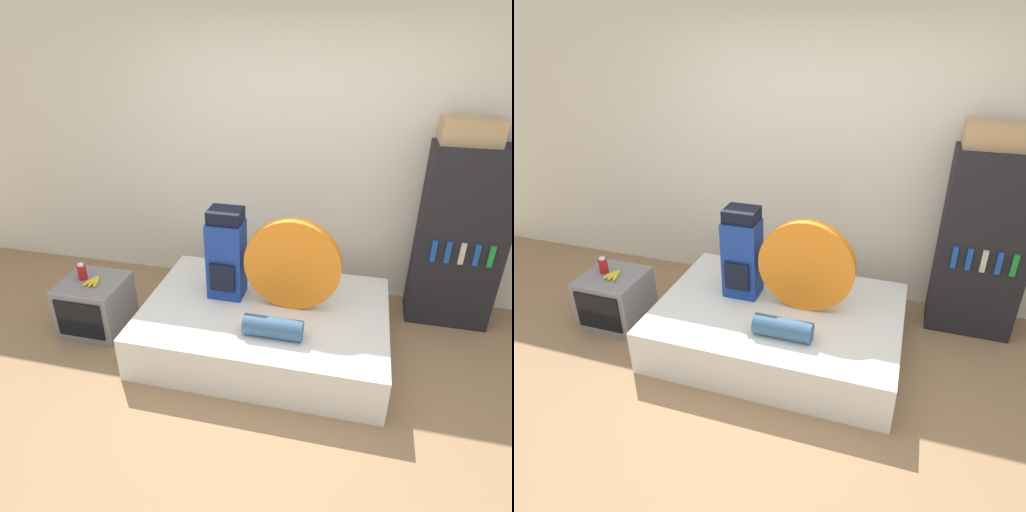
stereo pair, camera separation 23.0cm
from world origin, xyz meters
TOP-DOWN VIEW (x-y plane):
  - ground_plane at (0.00, 0.00)m, footprint 16.00×16.00m
  - wall_back at (0.00, 1.85)m, footprint 8.00×0.05m
  - bed at (-0.08, 0.81)m, footprint 1.93×1.34m
  - backpack at (-0.42, 0.92)m, footprint 0.28×0.26m
  - tent_bag at (0.12, 0.87)m, footprint 0.75×0.09m
  - sleeping_roll at (0.06, 0.45)m, footprint 0.43×0.15m
  - television at (-1.54, 0.70)m, footprint 0.51×0.51m
  - canister at (-1.63, 0.73)m, footprint 0.07×0.07m
  - banana_bunch at (-1.51, 0.69)m, footprint 0.13×0.18m
  - bookshelf at (1.41, 1.56)m, footprint 0.68×0.36m
  - cardboard_box at (1.33, 1.59)m, footprint 0.44×0.27m

SIDE VIEW (x-z plane):
  - ground_plane at x=0.00m, z-range 0.00..0.00m
  - bed at x=-0.08m, z-range 0.00..0.37m
  - television at x=-1.54m, z-range 0.00..0.46m
  - sleeping_roll at x=0.06m, z-range 0.37..0.53m
  - banana_bunch at x=-1.51m, z-range 0.46..0.50m
  - canister at x=-1.63m, z-range 0.46..0.60m
  - backpack at x=-0.42m, z-range 0.36..1.11m
  - tent_bag at x=0.12m, z-range 0.37..1.12m
  - bookshelf at x=1.41m, z-range 0.00..1.57m
  - wall_back at x=0.00m, z-range 0.00..2.60m
  - cardboard_box at x=1.33m, z-range 1.57..1.76m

